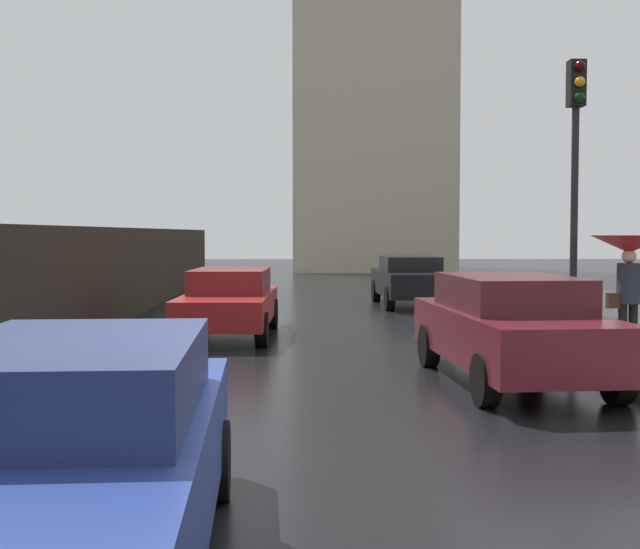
% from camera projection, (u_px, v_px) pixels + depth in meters
% --- Properties ---
extents(ground, '(120.00, 120.00, 0.00)m').
position_uv_depth(ground, '(327.00, 531.00, 5.75)').
color(ground, black).
extents(car_black_near_kerb, '(1.92, 4.51, 1.40)m').
position_uv_depth(car_black_near_kerb, '(410.00, 280.00, 23.50)').
color(car_black_near_kerb, black).
rests_on(car_black_near_kerb, ground).
extents(car_red_mid_road, '(1.88, 4.59, 1.34)m').
position_uv_depth(car_red_mid_road, '(229.00, 301.00, 16.57)').
color(car_red_mid_road, maroon).
rests_on(car_red_mid_road, ground).
extents(car_blue_far_ahead, '(1.85, 4.44, 1.44)m').
position_uv_depth(car_blue_far_ahead, '(75.00, 455.00, 4.88)').
color(car_blue_far_ahead, navy).
rests_on(car_blue_far_ahead, ground).
extents(car_maroon_behind_camera, '(2.08, 4.68, 1.48)m').
position_uv_depth(car_maroon_behind_camera, '(511.00, 326.00, 11.38)').
color(car_maroon_behind_camera, maroon).
rests_on(car_maroon_behind_camera, ground).
extents(pedestrian_with_umbrella_near, '(1.19, 1.19, 1.89)m').
position_uv_depth(pedestrian_with_umbrella_near, '(629.00, 256.00, 12.95)').
color(pedestrian_with_umbrella_near, black).
rests_on(pedestrian_with_umbrella_near, sidewalk_strip).
extents(traffic_light, '(0.26, 0.39, 4.74)m').
position_uv_depth(traffic_light, '(576.00, 152.00, 13.50)').
color(traffic_light, black).
rests_on(traffic_light, sidewalk_strip).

